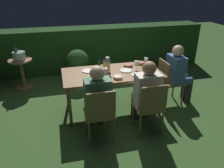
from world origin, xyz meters
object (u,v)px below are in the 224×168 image
object	(u,v)px
wine_glass_c	(136,64)
plate_b	(126,70)
chair_side_left_b	(150,106)
lantern_centerpiece	(106,65)
wine_glass_a	(108,60)
side_table	(22,69)
bowl_olives	(140,63)
bowl_bread	(128,65)
person_in_blue	(178,71)
green_bottle_on_table	(99,71)
potted_plant_corner	(78,63)
bowl_dip	(155,73)
plate_c	(138,75)
person_in_green	(97,97)
chair_side_left_a	(100,113)
wine_glass_d	(146,61)
bowl_salad	(118,77)
person_in_cream	(146,91)
plate_a	(88,71)
dining_table	(112,75)
wine_glass_b	(105,71)
chair_head_far	(168,80)
ice_bucket	(19,55)

from	to	relation	value
wine_glass_c	plate_b	size ratio (longest dim) A/B	0.78
chair_side_left_b	lantern_centerpiece	size ratio (longest dim) A/B	3.28
wine_glass_a	plate_b	size ratio (longest dim) A/B	0.78
lantern_centerpiece	side_table	distance (m)	2.16
bowl_olives	bowl_bread	distance (m)	0.27
person_in_blue	green_bottle_on_table	distance (m)	1.58
potted_plant_corner	bowl_dip	bearing A→B (deg)	-55.38
wine_glass_c	plate_c	bearing A→B (deg)	-101.58
person_in_green	bowl_olives	xyz separation A→B (m)	(1.02, 0.91, 0.13)
chair_side_left_b	plate_c	distance (m)	0.65
wine_glass_a	plate_b	xyz separation A→B (m)	(0.26, -0.33, -0.11)
chair_side_left_a	wine_glass_d	size ratio (longest dim) A/B	5.15
chair_side_left_b	bowl_bread	xyz separation A→B (m)	(-0.02, 1.05, 0.28)
person_in_blue	wine_glass_c	distance (m)	0.88
bowl_bread	bowl_salad	world-z (taller)	bowl_salad
wine_glass_c	bowl_bread	bearing A→B (deg)	111.13
bowl_bread	potted_plant_corner	bearing A→B (deg)	124.69
potted_plant_corner	person_in_green	bearing A→B (deg)	-87.89
side_table	bowl_bread	bearing A→B (deg)	-29.49
side_table	wine_glass_c	bearing A→B (deg)	-32.76
person_in_green	bowl_bread	xyz separation A→B (m)	(0.75, 0.85, 0.13)
plate_b	side_table	bearing A→B (deg)	144.79
person_in_cream	bowl_olives	world-z (taller)	person_in_cream
person_in_cream	wine_glass_c	xyz separation A→B (m)	(0.06, 0.64, 0.23)
green_bottle_on_table	bowl_salad	bearing A→B (deg)	-22.99
person_in_green	side_table	size ratio (longest dim) A/B	1.73
wine_glass_d	potted_plant_corner	size ratio (longest dim) A/B	0.22
plate_a	plate_c	xyz separation A→B (m)	(0.80, -0.39, 0.00)
dining_table	bowl_dip	size ratio (longest dim) A/B	12.11
chair_side_left_a	plate_c	bearing A→B (deg)	36.91
bowl_dip	chair_side_left_b	bearing A→B (deg)	-118.39
wine_glass_b	bowl_bread	xyz separation A→B (m)	(0.53, 0.43, -0.10)
side_table	chair_side_left_b	bearing A→B (deg)	-46.80
dining_table	plate_c	bearing A→B (deg)	-30.39
wine_glass_b	plate_b	size ratio (longest dim) A/B	0.78
person_in_green	potted_plant_corner	distance (m)	2.05
dining_table	wine_glass_c	world-z (taller)	wine_glass_c
person_in_green	wine_glass_d	bearing A→B (deg)	35.31
chair_head_far	wine_glass_d	bearing A→B (deg)	163.36
bowl_olives	potted_plant_corner	size ratio (longest dim) A/B	0.19
plate_c	bowl_salad	distance (m)	0.37
wine_glass_c	plate_a	xyz separation A→B (m)	(-0.85, 0.14, -0.11)
ice_bucket	plate_c	bearing A→B (deg)	-37.79
person_in_green	wine_glass_c	xyz separation A→B (m)	(0.83, 0.64, 0.23)
bowl_bread	ice_bucket	distance (m)	2.36
chair_side_left_b	person_in_blue	bearing A→B (deg)	41.96
plate_c	bowl_salad	bearing A→B (deg)	-173.15
plate_b	person_in_blue	bearing A→B (deg)	-0.60
person_in_cream	bowl_bread	distance (m)	0.86
plate_b	plate_c	distance (m)	0.28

